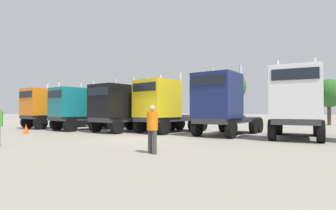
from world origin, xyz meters
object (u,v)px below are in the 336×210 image
(semi_truck_navy, at_px, (221,104))
(semi_truck_white, at_px, (296,103))
(visitor_in_hivis, at_px, (152,126))
(semi_truck_black, at_px, (118,108))
(traffic_cone_near, at_px, (26,129))
(semi_truck_orange, at_px, (48,108))
(semi_truck_yellow, at_px, (162,105))
(semi_truck_teal, at_px, (78,108))

(semi_truck_navy, height_order, semi_truck_white, semi_truck_white)
(semi_truck_navy, height_order, visitor_in_hivis, semi_truck_navy)
(visitor_in_hivis, bearing_deg, semi_truck_black, 67.94)
(visitor_in_hivis, distance_m, traffic_cone_near, 12.02)
(semi_truck_navy, bearing_deg, visitor_in_hivis, 5.97)
(semi_truck_orange, distance_m, visitor_in_hivis, 17.01)
(semi_truck_yellow, relative_size, traffic_cone_near, 9.06)
(semi_truck_navy, bearing_deg, semi_truck_black, -75.83)
(semi_truck_teal, relative_size, traffic_cone_near, 9.38)
(semi_truck_black, xyz_separation_m, traffic_cone_near, (-4.52, -3.97, -1.43))
(semi_truck_orange, height_order, traffic_cone_near, semi_truck_orange)
(semi_truck_orange, distance_m, semi_truck_black, 8.12)
(semi_truck_teal, height_order, semi_truck_yellow, semi_truck_yellow)
(semi_truck_yellow, distance_m, semi_truck_navy, 4.32)
(semi_truck_black, height_order, semi_truck_yellow, semi_truck_yellow)
(visitor_in_hivis, bearing_deg, traffic_cone_near, 98.00)
(semi_truck_teal, distance_m, semi_truck_black, 4.01)
(semi_truck_teal, xyz_separation_m, semi_truck_white, (15.64, 0.39, 0.24))
(semi_truck_white, xyz_separation_m, traffic_cone_near, (-16.15, -4.42, -1.66))
(semi_truck_white, bearing_deg, semi_truck_yellow, -93.07)
(visitor_in_hivis, xyz_separation_m, traffic_cone_near, (-11.58, 3.12, -0.69))
(semi_truck_yellow, height_order, traffic_cone_near, semi_truck_yellow)
(semi_truck_black, height_order, semi_truck_white, semi_truck_white)
(semi_truck_navy, bearing_deg, semi_truck_orange, -80.64)
(semi_truck_yellow, bearing_deg, semi_truck_black, -59.75)
(visitor_in_hivis, bearing_deg, semi_truck_teal, 80.19)
(semi_truck_yellow, bearing_deg, visitor_in_hivis, 39.86)
(traffic_cone_near, bearing_deg, semi_truck_navy, 21.17)
(semi_truck_black, height_order, traffic_cone_near, semi_truck_black)
(semi_truck_navy, distance_m, visitor_in_hivis, 7.84)
(semi_truck_orange, bearing_deg, semi_truck_yellow, 101.90)
(semi_truck_yellow, bearing_deg, semi_truck_teal, -69.16)
(semi_truck_black, bearing_deg, semi_truck_yellow, 115.90)
(semi_truck_orange, height_order, semi_truck_teal, semi_truck_orange)
(semi_truck_teal, height_order, visitor_in_hivis, semi_truck_teal)
(semi_truck_orange, distance_m, semi_truck_yellow, 11.28)
(semi_truck_yellow, height_order, visitor_in_hivis, semi_truck_yellow)
(semi_truck_teal, xyz_separation_m, semi_truck_yellow, (7.17, 0.86, 0.16))
(semi_truck_orange, height_order, semi_truck_navy, semi_truck_navy)
(semi_truck_black, bearing_deg, semi_truck_teal, -81.26)
(semi_truck_yellow, distance_m, semi_truck_white, 8.48)
(semi_truck_yellow, xyz_separation_m, semi_truck_white, (8.46, -0.48, 0.08))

